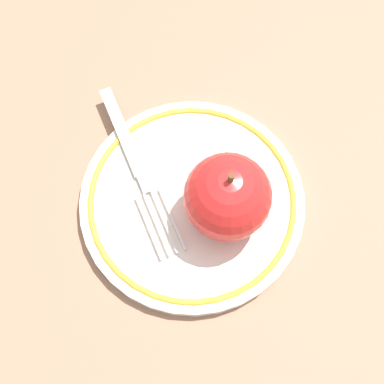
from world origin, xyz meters
The scene contains 4 objects.
ground_plane centered at (0.00, 0.00, 0.00)m, with size 2.00×2.00×0.00m, color #936B52.
plate centered at (0.01, -0.01, 0.01)m, with size 0.22×0.22×0.02m.
apple_red_whole centered at (-0.02, -0.02, 0.06)m, with size 0.08×0.08×0.09m.
fork centered at (0.08, 0.01, 0.02)m, with size 0.18×0.10×0.00m.
Camera 1 is at (-0.11, 0.12, 0.51)m, focal length 50.00 mm.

